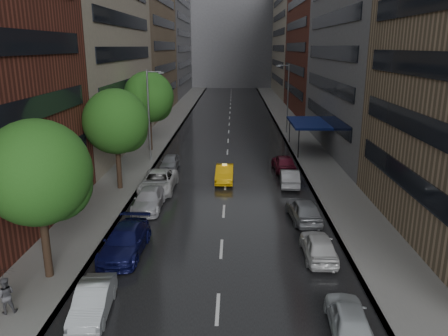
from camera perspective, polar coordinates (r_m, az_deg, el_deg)
The scene contains 16 objects.
road at distance 64.09m, azimuth 0.67°, elevation 5.44°, with size 14.00×140.00×0.01m, color black.
sidewalk_left at distance 64.80m, azimuth -7.35°, elevation 5.48°, with size 4.00×140.00×0.15m, color gray.
sidewalk_right at distance 64.62m, azimuth 8.71°, elevation 5.40°, with size 4.00×140.00×0.15m, color gray.
buildings_left at distance 73.70m, azimuth -11.63°, elevation 18.94°, with size 8.00×108.00×38.00m.
buildings_right at distance 71.33m, azimuth 13.56°, elevation 18.18°, with size 8.05×109.10×36.00m.
building_far at distance 131.16m, azimuth 1.03°, elevation 17.65°, with size 40.00×14.00×32.00m, color slate.
tree_near at distance 22.42m, azimuth -23.19°, elevation -0.59°, with size 5.10×5.10×8.13m.
tree_mid at distance 35.49m, azimuth -13.95°, elevation 5.89°, with size 5.15×5.15×8.21m.
tree_far at distance 48.62m, azimuth -9.84°, elevation 9.11°, with size 5.52×5.52×8.79m.
taxi at distance 37.78m, azimuth 0.07°, elevation -0.71°, with size 1.50×4.31×1.42m, color #EAA60C.
parked_cars_left at distance 31.49m, azimuth -9.93°, elevation -4.28°, with size 2.68×27.70×1.59m.
parked_cars_right at distance 31.31m, azimuth 9.93°, elevation -4.40°, with size 2.17×28.56×1.59m.
ped_black_umbrella at distance 21.54m, azimuth -26.79°, elevation -13.72°, with size 0.98×0.98×2.09m.
street_lamp_left at distance 44.36m, azimuth -9.71°, elevation 7.04°, with size 1.74×0.22×9.00m.
street_lamp_right at distance 58.86m, azimuth 8.26°, elevation 9.17°, with size 1.74×0.22×9.00m.
awning at distance 49.48m, azimuth 10.99°, elevation 5.79°, with size 4.00×8.00×3.12m.
Camera 1 is at (0.66, -13.08, 11.33)m, focal length 35.00 mm.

